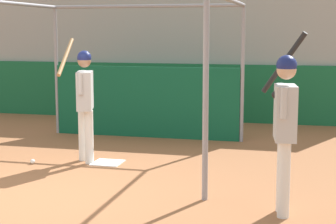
# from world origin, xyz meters

# --- Properties ---
(ground_plane) EXTENTS (60.00, 60.00, 0.00)m
(ground_plane) POSITION_xyz_m (0.00, 0.00, 0.00)
(ground_plane) COLOR #935B38
(outfield_wall) EXTENTS (24.00, 0.12, 1.28)m
(outfield_wall) POSITION_xyz_m (0.00, 6.40, 0.64)
(outfield_wall) COLOR #196038
(outfield_wall) RESTS_ON ground
(bleacher_section) EXTENTS (8.70, 3.20, 2.96)m
(bleacher_section) POSITION_xyz_m (0.00, 8.06, 1.47)
(bleacher_section) COLOR #9E9E99
(bleacher_section) RESTS_ON ground
(batting_cage) EXTENTS (3.71, 3.75, 2.50)m
(batting_cage) POSITION_xyz_m (0.23, 3.59, 1.12)
(batting_cage) COLOR gray
(batting_cage) RESTS_ON ground
(home_plate) EXTENTS (0.44, 0.44, 0.02)m
(home_plate) POSITION_xyz_m (0.27, 2.00, 0.01)
(home_plate) COLOR white
(home_plate) RESTS_ON ground
(player_batter) EXTENTS (0.65, 0.88, 1.90)m
(player_batter) POSITION_xyz_m (-0.10, 2.01, 1.04)
(player_batter) COLOR white
(player_batter) RESTS_ON ground
(player_waiting) EXTENTS (0.52, 0.73, 2.01)m
(player_waiting) POSITION_xyz_m (2.98, 0.20, 1.06)
(player_waiting) COLOR white
(player_waiting) RESTS_ON ground
(baseball) EXTENTS (0.07, 0.07, 0.07)m
(baseball) POSITION_xyz_m (-0.83, 1.68, 0.04)
(baseball) COLOR white
(baseball) RESTS_ON ground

